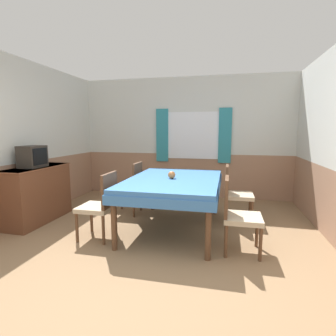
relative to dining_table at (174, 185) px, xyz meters
name	(u,v)px	position (x,y,z in m)	size (l,w,h in m)	color
ground_plane	(118,293)	(-0.18, -1.66, -0.67)	(16.00, 16.00, 0.00)	#846647
wall_back	(185,138)	(-0.17, 2.04, 0.63)	(4.96, 0.09, 2.60)	silver
wall_left	(34,140)	(-2.48, 0.18, 0.63)	(0.05, 4.07, 2.60)	silver
wall_right	(334,143)	(2.13, 0.18, 0.63)	(0.05, 4.07, 2.60)	silver
dining_table	(174,185)	(0.00, 0.00, 0.00)	(1.33, 1.90, 0.77)	#386BA8
chair_left_near	(101,203)	(-0.89, -0.56, -0.18)	(0.44, 0.44, 0.91)	brown
chair_left_far	(131,186)	(-0.89, 0.56, -0.18)	(0.44, 0.44, 0.91)	brown
chair_right_far	(235,192)	(0.89, 0.56, -0.18)	(0.44, 0.44, 0.91)	brown
chair_right_near	(237,213)	(0.89, -0.56, -0.18)	(0.44, 0.44, 0.91)	brown
sideboard	(37,194)	(-2.21, -0.16, -0.22)	(0.46, 1.18, 0.89)	brown
tv	(33,157)	(-2.21, -0.21, 0.39)	(0.29, 0.38, 0.34)	#2D2823
vase	(172,175)	(-0.03, -0.02, 0.15)	(0.11, 0.11, 0.11)	#B26B38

